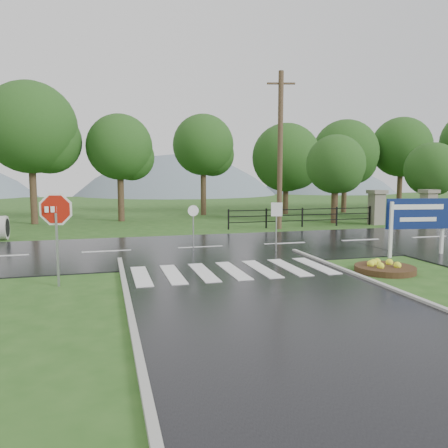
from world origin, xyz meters
name	(u,v)px	position (x,y,z in m)	size (l,w,h in m)	color
ground	(298,320)	(0.00, 0.00, 0.00)	(120.00, 120.00, 0.00)	#28501A
main_road	(201,248)	(0.00, 10.00, 0.00)	(90.00, 8.00, 0.04)	black
crosswalk	(233,270)	(0.00, 5.00, 0.06)	(6.50, 2.80, 0.02)	silver
pillar_west	(377,206)	(13.00, 16.00, 1.18)	(1.00, 1.00, 2.24)	gray
pillar_east	(428,205)	(17.00, 16.00, 1.18)	(1.00, 1.00, 2.24)	gray
fence_west	(302,215)	(7.75, 16.00, 0.72)	(9.58, 0.08, 1.20)	black
hills	(152,285)	(3.49, 65.00, -15.54)	(102.00, 48.00, 48.00)	slate
treeline	(174,218)	(1.00, 24.00, 0.00)	(83.20, 5.20, 10.00)	#1B4314
stop_sign	(56,218)	(-5.38, 4.59, 1.99)	(1.26, 0.27, 2.87)	#939399
estate_billboard	(418,217)	(7.81, 5.82, 1.57)	(2.60, 0.44, 2.29)	silver
flower_bed	(385,268)	(4.87, 3.70, 0.15)	(1.96, 1.96, 0.39)	#332111
reg_sign_small	(277,217)	(2.79, 8.08, 1.48)	(0.44, 0.17, 2.08)	#939399
reg_sign_round	(193,222)	(-0.49, 9.14, 1.27)	(0.46, 0.06, 1.96)	#939399
utility_pole_east	(280,150)	(6.00, 15.50, 4.66)	(1.60, 0.49, 9.16)	#473523
entrance_tree_left	(336,165)	(10.80, 17.50, 3.89)	(3.88, 3.88, 5.86)	#3D2B1C
entrance_tree_right	(432,170)	(18.42, 17.50, 3.58)	(3.79, 3.79, 5.50)	#3D2B1C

